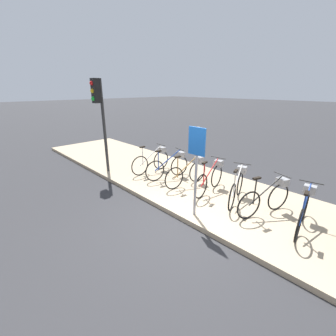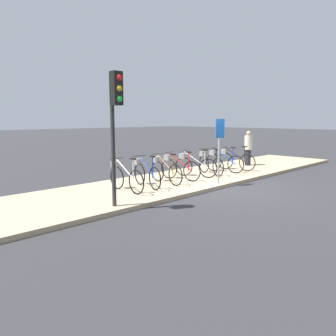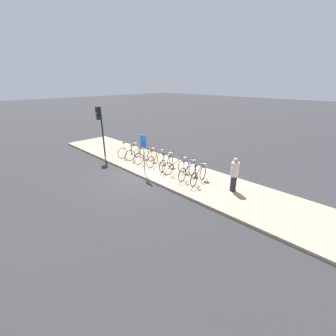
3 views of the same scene
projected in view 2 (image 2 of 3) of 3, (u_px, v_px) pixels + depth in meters
ground_plane at (224, 188)px, 10.43m from camera, size 120.00×120.00×0.00m
sidewalk at (186, 180)px, 11.57m from camera, size 17.96×3.27×0.12m
parked_bicycle_0 at (124, 176)px, 9.43m from camera, size 0.46×1.63×1.00m
parked_bicycle_1 at (145, 173)px, 10.03m from camera, size 0.51×1.60×1.00m
parked_bicycle_2 at (164, 170)px, 10.60m from camera, size 0.46×1.62×1.00m
parked_bicycle_3 at (178, 167)px, 11.20m from camera, size 0.46×1.62×1.00m
parked_bicycle_4 at (193, 165)px, 11.78m from camera, size 0.64×1.56×1.00m
parked_bicycle_5 at (209, 163)px, 12.30m from camera, size 0.64×1.56×1.00m
parked_bicycle_6 at (222, 161)px, 12.83m from camera, size 0.46×1.61×1.00m
parked_bicycle_7 at (234, 159)px, 13.31m from camera, size 0.49×1.60×1.00m
pedestrian at (248, 147)px, 14.61m from camera, size 0.34×0.34×1.54m
traffic_light at (115, 111)px, 7.46m from camera, size 0.24×0.40×3.13m
sign_post at (219, 140)px, 10.46m from camera, size 0.44×0.07×2.07m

